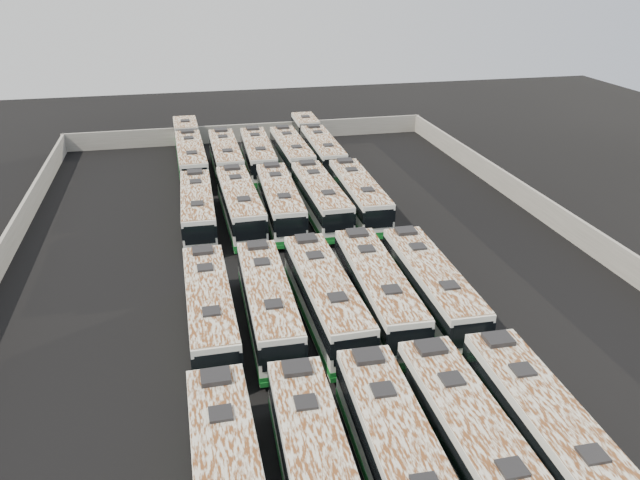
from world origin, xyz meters
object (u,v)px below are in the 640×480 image
at_px(bus_back_left, 226,157).
at_px(bus_back_far_right, 317,144).
at_px(bus_front_far_right, 549,436).
at_px(bus_midfront_left, 268,304).
at_px(bus_front_left, 317,475).
at_px(bus_midback_center, 280,202).
at_px(bus_midfront_far_right, 431,286).
at_px(bus_midback_far_left, 198,209).
at_px(bus_back_center, 258,156).
at_px(bus_back_right, 292,154).
at_px(bus_midfront_right, 377,290).
at_px(bus_front_center, 400,462).
at_px(bus_midback_right, 320,199).
at_px(bus_midback_far_right, 359,196).
at_px(bus_midfront_center, 325,297).
at_px(bus_back_far_left, 190,150).
at_px(bus_midback_left, 240,205).
at_px(bus_front_right, 475,448).
at_px(bus_midfront_far_left, 210,310).

xyz_separation_m(bus_back_left, bus_back_far_right, (10.67, 3.30, -0.05)).
xyz_separation_m(bus_front_far_right, bus_midfront_left, (-10.61, 14.47, -0.05)).
bearing_deg(bus_front_left, bus_midback_center, 85.10).
xyz_separation_m(bus_midback_center, bus_back_left, (-3.52, 14.37, -0.02)).
height_order(bus_midfront_far_right, bus_midback_far_left, bus_midfront_far_right).
relative_size(bus_back_center, bus_back_far_right, 0.66).
bearing_deg(bus_back_right, bus_midfront_right, -90.87).
height_order(bus_midfront_right, bus_back_left, bus_midfront_right).
relative_size(bus_front_center, bus_midback_right, 1.00).
bearing_deg(bus_midfront_far_right, bus_midback_right, 102.56).
bearing_deg(bus_midback_far_right, bus_back_far_right, 91.15).
height_order(bus_midback_center, bus_midback_far_right, bus_midback_center).
height_order(bus_midfront_far_right, bus_midback_far_right, bus_midback_far_right).
height_order(bus_midfront_center, bus_midback_center, bus_midfront_center).
height_order(bus_midfront_left, bus_midback_far_left, bus_midback_far_left).
xyz_separation_m(bus_front_center, bus_back_far_left, (-7.31, 49.39, 0.02)).
distance_m(bus_midback_left, bus_midback_far_right, 10.67).
height_order(bus_midfront_far_right, bus_midback_center, bus_midback_center).
bearing_deg(bus_midback_center, bus_midback_far_right, 1.59).
distance_m(bus_front_left, bus_back_far_right, 50.37).
xyz_separation_m(bus_midback_far_right, bus_back_right, (-3.56, 14.30, -0.01)).
relative_size(bus_front_left, bus_midfront_right, 0.97).
height_order(bus_midback_center, bus_back_far_left, bus_back_far_left).
height_order(bus_front_center, bus_midback_left, bus_midback_left).
height_order(bus_front_right, bus_back_right, bus_front_right).
relative_size(bus_front_far_right, bus_midfront_left, 1.03).
bearing_deg(bus_midfront_right, bus_back_right, 91.39).
xyz_separation_m(bus_midfront_left, bus_back_far_left, (-3.72, 34.92, 0.07)).
bearing_deg(bus_midback_far_right, bus_front_far_right, -89.16).
bearing_deg(bus_midfront_left, bus_back_right, 77.94).
relative_size(bus_midfront_center, bus_back_center, 1.02).
bearing_deg(bus_midback_far_right, bus_midback_center, -178.80).
height_order(bus_midfront_center, bus_back_right, bus_midfront_center).
bearing_deg(bus_midback_far_left, bus_front_left, -82.68).
xyz_separation_m(bus_midfront_left, bus_back_right, (7.15, 31.48, 0.02)).
distance_m(bus_front_center, bus_back_center, 45.94).
bearing_deg(bus_midfront_far_right, bus_midfront_left, -179.71).
bearing_deg(bus_midfront_far_left, bus_back_left, 82.95).
distance_m(bus_front_right, bus_back_left, 46.52).
height_order(bus_midback_right, bus_back_far_right, bus_midback_right).
height_order(bus_back_center, bus_back_far_right, bus_back_center).
relative_size(bus_midfront_far_left, bus_midback_right, 0.97).
bearing_deg(bus_back_left, bus_front_right, -81.63).
relative_size(bus_front_right, bus_midback_far_right, 1.01).
bearing_deg(bus_front_far_right, bus_midfront_far_right, 90.63).
bearing_deg(bus_midback_center, bus_front_far_right, -75.96).
relative_size(bus_midfront_center, bus_back_far_left, 0.64).
xyz_separation_m(bus_front_right, bus_back_left, (-7.04, 45.98, -0.03)).
distance_m(bus_front_left, bus_front_right, 7.05).
distance_m(bus_midfront_right, bus_back_left, 32.27).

